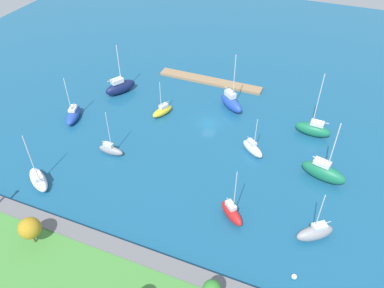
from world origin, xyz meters
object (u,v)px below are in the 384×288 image
at_px(sailboat_blue_far_south, 73,115).
at_px(sailboat_green_mid_basin, 313,129).
at_px(sailboat_white_inner_mooring, 253,148).
at_px(sailboat_yellow_center_basin, 162,111).
at_px(sailboat_navy_west_end, 120,87).
at_px(sailboat_gray_by_breakwater, 111,150).
at_px(sailboat_red_near_pier, 232,213).
at_px(mooring_buoy_white, 294,277).
at_px(sailboat_white_along_channel, 38,179).
at_px(pier_dock, 210,81).
at_px(sailboat_gray_outer_mooring, 315,232).
at_px(sailboat_blue_east_end, 231,102).
at_px(sailboat_green_off_beacon, 323,172).
at_px(park_tree_midwest, 30,228).

relative_size(sailboat_blue_far_south, sailboat_green_mid_basin, 0.73).
bearing_deg(sailboat_white_inner_mooring, sailboat_yellow_center_basin, -157.16).
height_order(sailboat_blue_far_south, sailboat_navy_west_end, sailboat_navy_west_end).
distance_m(sailboat_gray_by_breakwater, sailboat_red_near_pier, 25.42).
height_order(sailboat_yellow_center_basin, mooring_buoy_white, sailboat_yellow_center_basin).
xyz_separation_m(sailboat_blue_far_south, sailboat_yellow_center_basin, (-16.05, -8.22, -0.15)).
bearing_deg(sailboat_green_mid_basin, sailboat_red_near_pier, 75.85).
bearing_deg(sailboat_white_along_channel, sailboat_green_mid_basin, -109.53).
xyz_separation_m(pier_dock, sailboat_blue_far_south, (20.62, 24.33, 0.81)).
bearing_deg(sailboat_green_mid_basin, pier_dock, -20.31).
bearing_deg(sailboat_gray_outer_mooring, pier_dock, -88.78).
bearing_deg(sailboat_blue_far_south, sailboat_white_along_channel, -1.39).
bearing_deg(sailboat_green_mid_basin, sailboat_white_inner_mooring, 49.72).
distance_m(sailboat_gray_by_breakwater, sailboat_navy_west_end, 20.89).
xyz_separation_m(sailboat_gray_by_breakwater, sailboat_red_near_pier, (-24.74, 5.87, 0.17)).
xyz_separation_m(sailboat_blue_far_south, sailboat_white_along_channel, (-5.68, 17.54, -0.05)).
bearing_deg(sailboat_blue_east_end, sailboat_gray_outer_mooring, -13.71).
height_order(sailboat_blue_east_end, sailboat_white_inner_mooring, sailboat_blue_east_end).
height_order(sailboat_blue_far_south, sailboat_white_inner_mooring, sailboat_blue_far_south).
bearing_deg(sailboat_green_off_beacon, sailboat_blue_far_south, -164.46).
bearing_deg(sailboat_green_off_beacon, park_tree_midwest, -126.83).
bearing_deg(sailboat_white_along_channel, park_tree_midwest, 160.97).
bearing_deg(sailboat_white_inner_mooring, pier_dock, 163.11).
height_order(pier_dock, sailboat_navy_west_end, sailboat_navy_west_end).
height_order(sailboat_green_off_beacon, sailboat_white_along_channel, sailboat_green_off_beacon).
xyz_separation_m(sailboat_green_off_beacon, sailboat_blue_far_south, (49.07, 1.49, -0.47)).
relative_size(sailboat_blue_far_south, sailboat_blue_east_end, 0.77).
height_order(sailboat_blue_far_south, mooring_buoy_white, sailboat_blue_far_south).
relative_size(sailboat_yellow_center_basin, sailboat_gray_outer_mooring, 0.85).
distance_m(sailboat_gray_by_breakwater, mooring_buoy_white, 37.58).
distance_m(sailboat_green_off_beacon, sailboat_blue_far_south, 49.10).
bearing_deg(sailboat_blue_east_end, sailboat_green_off_beacon, 3.62).
relative_size(sailboat_green_off_beacon, sailboat_blue_far_south, 1.22).
height_order(park_tree_midwest, sailboat_green_off_beacon, sailboat_green_off_beacon).
relative_size(sailboat_green_off_beacon, sailboat_green_mid_basin, 0.89).
bearing_deg(sailboat_yellow_center_basin, sailboat_white_along_channel, 0.57).
height_order(sailboat_yellow_center_basin, sailboat_gray_outer_mooring, sailboat_gray_outer_mooring).
height_order(sailboat_red_near_pier, sailboat_navy_west_end, sailboat_navy_west_end).
relative_size(pier_dock, sailboat_red_near_pier, 2.49).
distance_m(sailboat_red_near_pier, sailboat_blue_east_end, 29.55).
bearing_deg(mooring_buoy_white, sailboat_navy_west_end, -35.13).
bearing_deg(park_tree_midwest, sailboat_yellow_center_basin, -93.98).
distance_m(sailboat_blue_far_south, sailboat_green_mid_basin, 47.55).
height_order(sailboat_gray_by_breakwater, sailboat_blue_east_end, sailboat_blue_east_end).
relative_size(sailboat_navy_west_end, sailboat_green_mid_basin, 0.86).
xyz_separation_m(sailboat_green_off_beacon, sailboat_gray_outer_mooring, (-0.53, 12.86, -0.36)).
relative_size(park_tree_midwest, mooring_buoy_white, 6.02).
relative_size(sailboat_green_off_beacon, sailboat_yellow_center_basin, 1.51).
xyz_separation_m(park_tree_midwest, sailboat_white_along_channel, (7.87, -10.12, -3.06)).
bearing_deg(sailboat_white_along_channel, sailboat_gray_by_breakwater, -89.35).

